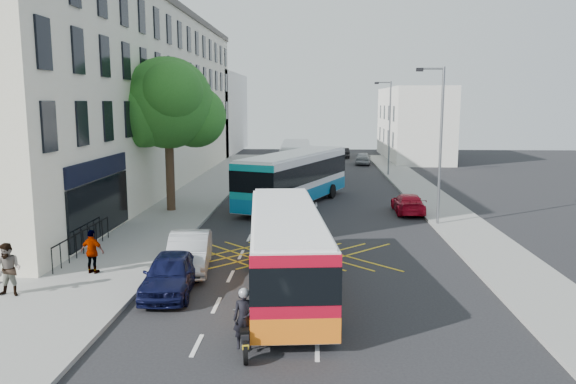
# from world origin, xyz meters

# --- Properties ---
(ground) EXTENTS (120.00, 120.00, 0.00)m
(ground) POSITION_xyz_m (0.00, 0.00, 0.00)
(ground) COLOR black
(ground) RESTS_ON ground
(pavement_left) EXTENTS (5.00, 70.00, 0.15)m
(pavement_left) POSITION_xyz_m (-8.50, 15.00, 0.07)
(pavement_left) COLOR gray
(pavement_left) RESTS_ON ground
(pavement_right) EXTENTS (3.00, 70.00, 0.15)m
(pavement_right) POSITION_xyz_m (7.50, 15.00, 0.07)
(pavement_right) COLOR gray
(pavement_right) RESTS_ON ground
(terrace_main) EXTENTS (8.30, 45.00, 13.50)m
(terrace_main) POSITION_xyz_m (-14.00, 24.49, 6.76)
(terrace_main) COLOR beige
(terrace_main) RESTS_ON ground
(terrace_far) EXTENTS (8.00, 20.00, 10.00)m
(terrace_far) POSITION_xyz_m (-14.00, 55.00, 5.00)
(terrace_far) COLOR silver
(terrace_far) RESTS_ON ground
(building_right) EXTENTS (6.00, 18.00, 8.00)m
(building_right) POSITION_xyz_m (11.00, 48.00, 4.00)
(building_right) COLOR silver
(building_right) RESTS_ON ground
(street_tree) EXTENTS (6.30, 5.70, 8.80)m
(street_tree) POSITION_xyz_m (-8.51, 14.97, 6.29)
(street_tree) COLOR #382619
(street_tree) RESTS_ON pavement_left
(lamp_near) EXTENTS (1.45, 0.15, 8.00)m
(lamp_near) POSITION_xyz_m (6.20, 12.00, 4.62)
(lamp_near) COLOR slate
(lamp_near) RESTS_ON pavement_right
(lamp_far) EXTENTS (1.45, 0.15, 8.00)m
(lamp_far) POSITION_xyz_m (6.20, 32.00, 4.62)
(lamp_far) COLOR slate
(lamp_far) RESTS_ON pavement_right
(railings) EXTENTS (0.08, 5.60, 1.14)m
(railings) POSITION_xyz_m (-9.70, 5.30, 0.72)
(railings) COLOR black
(railings) RESTS_ON pavement_left
(bus_near) EXTENTS (3.32, 10.19, 2.81)m
(bus_near) POSITION_xyz_m (-1.05, 1.38, 1.48)
(bus_near) COLOR silver
(bus_near) RESTS_ON ground
(bus_mid) EXTENTS (6.80, 11.82, 3.28)m
(bus_mid) POSITION_xyz_m (-1.37, 17.89, 1.73)
(bus_mid) COLOR silver
(bus_mid) RESTS_ON ground
(bus_far) EXTENTS (2.81, 10.57, 2.96)m
(bus_far) POSITION_xyz_m (-1.73, 30.97, 1.56)
(bus_far) COLOR silver
(bus_far) RESTS_ON ground
(motorbike) EXTENTS (0.68, 1.95, 1.74)m
(motorbike) POSITION_xyz_m (-1.88, -3.34, 0.82)
(motorbike) COLOR black
(motorbike) RESTS_ON ground
(parked_car_blue) EXTENTS (1.84, 4.10, 1.37)m
(parked_car_blue) POSITION_xyz_m (-4.94, 1.10, 0.68)
(parked_car_blue) COLOR black
(parked_car_blue) RESTS_ON ground
(parked_car_silver) EXTENTS (2.03, 4.46, 1.42)m
(parked_car_silver) POSITION_xyz_m (-4.90, 3.76, 0.71)
(parked_car_silver) COLOR #9EA1A5
(parked_car_silver) RESTS_ON ground
(red_hatchback) EXTENTS (1.65, 4.00, 1.16)m
(red_hatchback) POSITION_xyz_m (5.33, 15.43, 0.58)
(red_hatchback) COLOR #A0061B
(red_hatchback) RESTS_ON ground
(distant_car_grey) EXTENTS (2.27, 4.47, 1.21)m
(distant_car_grey) POSITION_xyz_m (0.33, 45.41, 0.61)
(distant_car_grey) COLOR #3C3D43
(distant_car_grey) RESTS_ON ground
(distant_car_silver) EXTENTS (1.95, 3.97, 1.30)m
(distant_car_silver) POSITION_xyz_m (4.87, 41.19, 0.65)
(distant_car_silver) COLOR #929498
(distant_car_silver) RESTS_ON ground
(distant_car_dark) EXTENTS (1.32, 3.58, 1.17)m
(distant_car_dark) POSITION_xyz_m (3.17, 48.26, 0.58)
(distant_car_dark) COLOR black
(distant_car_dark) RESTS_ON ground
(pedestrian_near) EXTENTS (0.87, 0.69, 1.76)m
(pedestrian_near) POSITION_xyz_m (-10.00, 0.14, 1.03)
(pedestrian_near) COLOR gray
(pedestrian_near) RESTS_ON pavement_left
(pedestrian_far) EXTENTS (1.02, 0.61, 1.63)m
(pedestrian_far) POSITION_xyz_m (-8.24, 2.68, 0.96)
(pedestrian_far) COLOR gray
(pedestrian_far) RESTS_ON pavement_left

